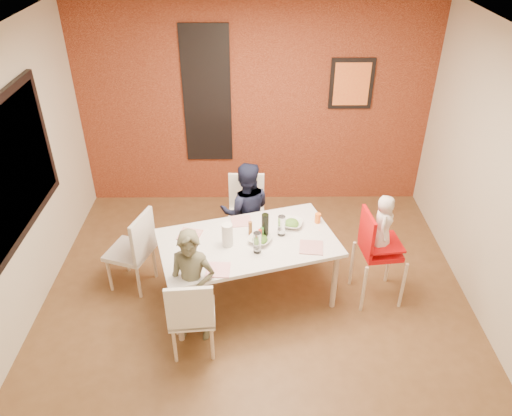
{
  "coord_description": "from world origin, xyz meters",
  "views": [
    {
      "loc": [
        -0.03,
        -3.81,
        3.68
      ],
      "look_at": [
        0.0,
        0.3,
        1.05
      ],
      "focal_mm": 35.0,
      "sensor_mm": 36.0,
      "label": 1
    }
  ],
  "objects_px": {
    "chair_left": "(135,247)",
    "wine_bottle": "(265,226)",
    "paper_towel_roll": "(227,235)",
    "chair_near": "(191,314)",
    "child_far": "(246,212)",
    "dining_table": "(248,246)",
    "child_near": "(193,287)",
    "high_chair": "(376,248)",
    "toddler": "(383,224)",
    "chair_far": "(246,208)"
  },
  "relations": [
    {
      "from": "chair_left",
      "to": "wine_bottle",
      "type": "height_order",
      "value": "wine_bottle"
    },
    {
      "from": "paper_towel_roll",
      "to": "chair_near",
      "type": "bearing_deg",
      "value": -112.95
    },
    {
      "from": "child_far",
      "to": "paper_towel_roll",
      "type": "height_order",
      "value": "child_far"
    },
    {
      "from": "dining_table",
      "to": "paper_towel_roll",
      "type": "xyz_separation_m",
      "value": [
        -0.2,
        -0.06,
        0.19
      ]
    },
    {
      "from": "paper_towel_roll",
      "to": "chair_left",
      "type": "bearing_deg",
      "value": 165.95
    },
    {
      "from": "chair_near",
      "to": "child_near",
      "type": "xyz_separation_m",
      "value": [
        -0.01,
        0.24,
        0.1
      ]
    },
    {
      "from": "dining_table",
      "to": "high_chair",
      "type": "bearing_deg",
      "value": -0.29
    },
    {
      "from": "chair_near",
      "to": "toddler",
      "type": "bearing_deg",
      "value": -161.6
    },
    {
      "from": "child_near",
      "to": "child_far",
      "type": "relative_size",
      "value": 0.99
    },
    {
      "from": "high_chair",
      "to": "child_far",
      "type": "height_order",
      "value": "child_far"
    },
    {
      "from": "high_chair",
      "to": "toddler",
      "type": "xyz_separation_m",
      "value": [
        0.03,
        0.01,
        0.29
      ]
    },
    {
      "from": "dining_table",
      "to": "chair_left",
      "type": "height_order",
      "value": "chair_left"
    },
    {
      "from": "high_chair",
      "to": "paper_towel_roll",
      "type": "distance_m",
      "value": 1.51
    },
    {
      "from": "child_near",
      "to": "wine_bottle",
      "type": "xyz_separation_m",
      "value": [
        0.68,
        0.6,
        0.26
      ]
    },
    {
      "from": "dining_table",
      "to": "chair_near",
      "type": "xyz_separation_m",
      "value": [
        -0.5,
        -0.78,
        -0.16
      ]
    },
    {
      "from": "chair_far",
      "to": "child_far",
      "type": "relative_size",
      "value": 0.74
    },
    {
      "from": "child_near",
      "to": "chair_far",
      "type": "bearing_deg",
      "value": 80.31
    },
    {
      "from": "chair_left",
      "to": "child_far",
      "type": "relative_size",
      "value": 0.76
    },
    {
      "from": "child_near",
      "to": "child_far",
      "type": "height_order",
      "value": "child_far"
    },
    {
      "from": "high_chair",
      "to": "wine_bottle",
      "type": "relative_size",
      "value": 3.85
    },
    {
      "from": "chair_near",
      "to": "chair_far",
      "type": "height_order",
      "value": "chair_far"
    },
    {
      "from": "wine_bottle",
      "to": "chair_far",
      "type": "bearing_deg",
      "value": 102.45
    },
    {
      "from": "dining_table",
      "to": "chair_left",
      "type": "bearing_deg",
      "value": 171.26
    },
    {
      "from": "paper_towel_roll",
      "to": "toddler",
      "type": "bearing_deg",
      "value": 2.4
    },
    {
      "from": "dining_table",
      "to": "child_far",
      "type": "xyz_separation_m",
      "value": [
        -0.03,
        0.72,
        -0.05
      ]
    },
    {
      "from": "chair_near",
      "to": "wine_bottle",
      "type": "height_order",
      "value": "wine_bottle"
    },
    {
      "from": "chair_far",
      "to": "child_far",
      "type": "distance_m",
      "value": 0.26
    },
    {
      "from": "child_near",
      "to": "toddler",
      "type": "bearing_deg",
      "value": 24.47
    },
    {
      "from": "chair_far",
      "to": "toddler",
      "type": "xyz_separation_m",
      "value": [
        1.35,
        -0.96,
        0.42
      ]
    },
    {
      "from": "chair_far",
      "to": "chair_near",
      "type": "bearing_deg",
      "value": -104.16
    },
    {
      "from": "paper_towel_roll",
      "to": "dining_table",
      "type": "bearing_deg",
      "value": 17.86
    },
    {
      "from": "dining_table",
      "to": "toddler",
      "type": "height_order",
      "value": "toddler"
    },
    {
      "from": "chair_left",
      "to": "wine_bottle",
      "type": "bearing_deg",
      "value": 103.5
    },
    {
      "from": "dining_table",
      "to": "chair_near",
      "type": "height_order",
      "value": "chair_near"
    },
    {
      "from": "chair_left",
      "to": "wine_bottle",
      "type": "relative_size",
      "value": 3.37
    },
    {
      "from": "high_chair",
      "to": "child_near",
      "type": "relative_size",
      "value": 0.88
    },
    {
      "from": "chair_near",
      "to": "paper_towel_roll",
      "type": "relative_size",
      "value": 3.68
    },
    {
      "from": "toddler",
      "to": "chair_near",
      "type": "bearing_deg",
      "value": 129.02
    },
    {
      "from": "chair_left",
      "to": "child_near",
      "type": "bearing_deg",
      "value": 61.78
    },
    {
      "from": "dining_table",
      "to": "chair_far",
      "type": "distance_m",
      "value": 0.97
    },
    {
      "from": "chair_near",
      "to": "toddler",
      "type": "distance_m",
      "value": 2.03
    },
    {
      "from": "wine_bottle",
      "to": "high_chair",
      "type": "bearing_deg",
      "value": -3.55
    },
    {
      "from": "high_chair",
      "to": "paper_towel_roll",
      "type": "height_order",
      "value": "high_chair"
    },
    {
      "from": "dining_table",
      "to": "child_far",
      "type": "height_order",
      "value": "child_far"
    },
    {
      "from": "dining_table",
      "to": "child_near",
      "type": "bearing_deg",
      "value": -133.38
    },
    {
      "from": "child_near",
      "to": "toddler",
      "type": "height_order",
      "value": "toddler"
    },
    {
      "from": "chair_far",
      "to": "child_far",
      "type": "bearing_deg",
      "value": -89.25
    },
    {
      "from": "dining_table",
      "to": "toddler",
      "type": "relative_size",
      "value": 3.17
    },
    {
      "from": "chair_left",
      "to": "toddler",
      "type": "xyz_separation_m",
      "value": [
        2.51,
        -0.18,
        0.41
      ]
    },
    {
      "from": "chair_near",
      "to": "child_near",
      "type": "bearing_deg",
      "value": -93.1
    }
  ]
}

